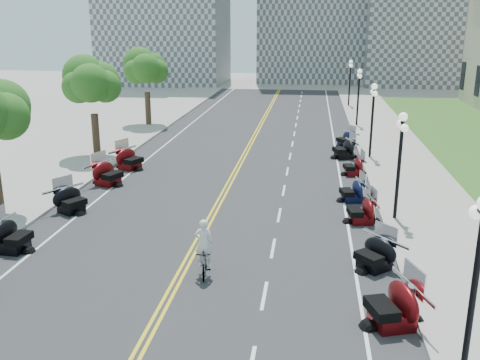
{
  "coord_description": "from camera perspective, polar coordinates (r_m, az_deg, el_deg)",
  "views": [
    {
      "loc": [
        4.55,
        -20.25,
        8.87
      ],
      "look_at": [
        1.43,
        2.97,
        2.0
      ],
      "focal_mm": 40.0,
      "sensor_mm": 36.0,
      "label": 1
    }
  ],
  "objects": [
    {
      "name": "ground",
      "position": [
        22.57,
        -4.64,
        -6.85
      ],
      "size": [
        160.0,
        160.0,
        0.0
      ],
      "primitive_type": "plane",
      "color": "gray"
    },
    {
      "name": "road",
      "position": [
        31.85,
        -0.87,
        0.18
      ],
      "size": [
        16.0,
        90.0,
        0.01
      ],
      "primitive_type": "cube",
      "color": "#333335",
      "rests_on": "ground"
    },
    {
      "name": "centerline_yellow_a",
      "position": [
        31.86,
        -1.08,
        0.2
      ],
      "size": [
        0.12,
        90.0,
        0.0
      ],
      "primitive_type": "cube",
      "color": "yellow",
      "rests_on": "road"
    },
    {
      "name": "centerline_yellow_b",
      "position": [
        31.83,
        -0.65,
        0.19
      ],
      "size": [
        0.12,
        90.0,
        0.0
      ],
      "primitive_type": "cube",
      "color": "yellow",
      "rests_on": "road"
    },
    {
      "name": "edge_line_north",
      "position": [
        31.57,
        10.7,
        -0.24
      ],
      "size": [
        0.12,
        90.0,
        0.0
      ],
      "primitive_type": "cube",
      "color": "white",
      "rests_on": "road"
    },
    {
      "name": "edge_line_south",
      "position": [
        33.37,
        -11.8,
        0.6
      ],
      "size": [
        0.12,
        90.0,
        0.0
      ],
      "primitive_type": "cube",
      "color": "white",
      "rests_on": "road"
    },
    {
      "name": "lane_dash_5",
      "position": [
        18.56,
        2.6,
        -12.19
      ],
      "size": [
        0.12,
        2.0,
        0.0
      ],
      "primitive_type": "cube",
      "color": "white",
      "rests_on": "road"
    },
    {
      "name": "lane_dash_6",
      "position": [
        22.14,
        3.54,
        -7.27
      ],
      "size": [
        0.12,
        2.0,
        0.0
      ],
      "primitive_type": "cube",
      "color": "white",
      "rests_on": "road"
    },
    {
      "name": "lane_dash_7",
      "position": [
        25.85,
        4.2,
        -3.74
      ],
      "size": [
        0.12,
        2.0,
        0.0
      ],
      "primitive_type": "cube",
      "color": "white",
      "rests_on": "road"
    },
    {
      "name": "lane_dash_8",
      "position": [
        29.64,
        4.69,
        -1.1
      ],
      "size": [
        0.12,
        2.0,
        0.0
      ],
      "primitive_type": "cube",
      "color": "white",
      "rests_on": "road"
    },
    {
      "name": "lane_dash_9",
      "position": [
        33.47,
        5.07,
        0.93
      ],
      "size": [
        0.12,
        2.0,
        0.0
      ],
      "primitive_type": "cube",
      "color": "white",
      "rests_on": "road"
    },
    {
      "name": "lane_dash_10",
      "position": [
        37.34,
        5.37,
        2.55
      ],
      "size": [
        0.12,
        2.0,
        0.0
      ],
      "primitive_type": "cube",
      "color": "white",
      "rests_on": "road"
    },
    {
      "name": "lane_dash_11",
      "position": [
        41.23,
        5.61,
        3.86
      ],
      "size": [
        0.12,
        2.0,
        0.0
      ],
      "primitive_type": "cube",
      "color": "white",
      "rests_on": "road"
    },
    {
      "name": "lane_dash_12",
      "position": [
        45.15,
        5.81,
        4.95
      ],
      "size": [
        0.12,
        2.0,
        0.0
      ],
      "primitive_type": "cube",
      "color": "white",
      "rests_on": "road"
    },
    {
      "name": "lane_dash_13",
      "position": [
        49.07,
        5.98,
        5.86
      ],
      "size": [
        0.12,
        2.0,
        0.0
      ],
      "primitive_type": "cube",
      "color": "white",
      "rests_on": "road"
    },
    {
      "name": "lane_dash_14",
      "position": [
        53.01,
        6.13,
        6.63
      ],
      "size": [
        0.12,
        2.0,
        0.0
      ],
      "primitive_type": "cube",
      "color": "white",
      "rests_on": "road"
    },
    {
      "name": "lane_dash_15",
      "position": [
        56.96,
        6.26,
        7.3
      ],
      "size": [
        0.12,
        2.0,
        0.0
      ],
      "primitive_type": "cube",
      "color": "white",
      "rests_on": "road"
    },
    {
      "name": "lane_dash_16",
      "position": [
        60.91,
        6.36,
        7.88
      ],
      "size": [
        0.12,
        2.0,
        0.0
      ],
      "primitive_type": "cube",
      "color": "white",
      "rests_on": "road"
    },
    {
      "name": "lane_dash_17",
      "position": [
        64.87,
        6.46,
        8.4
      ],
      "size": [
        0.12,
        2.0,
        0.0
      ],
      "primitive_type": "cube",
      "color": "white",
      "rests_on": "road"
    },
    {
      "name": "lane_dash_18",
      "position": [
        68.83,
        6.55,
        8.85
      ],
      "size": [
        0.12,
        2.0,
        0.0
      ],
      "primitive_type": "cube",
      "color": "white",
      "rests_on": "road"
    },
    {
      "name": "lane_dash_19",
      "position": [
        72.8,
        6.62,
        9.25
      ],
      "size": [
        0.12,
        2.0,
        0.0
      ],
      "primitive_type": "cube",
      "color": "white",
      "rests_on": "road"
    },
    {
      "name": "sidewalk_north",
      "position": [
        32.06,
        18.04,
        -0.4
      ],
      "size": [
        5.0,
        90.0,
        0.15
      ],
      "primitive_type": "cube",
      "color": "#9E9991",
      "rests_on": "ground"
    },
    {
      "name": "sidewalk_south",
      "position": [
        34.91,
        -18.17,
        0.92
      ],
      "size": [
        5.0,
        90.0,
        0.15
      ],
      "primitive_type": "cube",
      "color": "#9E9991",
      "rests_on": "ground"
    },
    {
      "name": "distant_block_c",
      "position": [
        87.04,
        20.11,
        16.81
      ],
      "size": [
        20.0,
        14.0,
        22.0
      ],
      "primitive_type": "cube",
      "color": "gray",
      "rests_on": "ground"
    },
    {
      "name": "street_lamp_1",
      "position": [
        14.34,
        23.63,
        -11.06
      ],
      "size": [
        0.5,
        1.2,
        4.9
      ],
      "primitive_type": null,
      "color": "black",
      "rests_on": "sidewalk_north"
    },
    {
      "name": "street_lamp_2",
      "position": [
        25.37,
        16.59,
        1.34
      ],
      "size": [
        0.5,
        1.2,
        4.9
      ],
      "primitive_type": null,
      "color": "black",
      "rests_on": "sidewalk_north"
    },
    {
      "name": "street_lamp_3",
      "position": [
        37.01,
        13.9,
        6.12
      ],
      "size": [
        0.5,
        1.2,
        4.9
      ],
      "primitive_type": null,
      "color": "black",
      "rests_on": "sidewalk_north"
    },
    {
      "name": "street_lamp_4",
      "position": [
        48.82,
        12.49,
        8.59
      ],
      "size": [
        0.5,
        1.2,
        4.9
      ],
      "primitive_type": null,
      "color": "black",
      "rests_on": "sidewalk_north"
    },
    {
      "name": "street_lamp_5",
      "position": [
        60.71,
        11.62,
        10.09
      ],
      "size": [
        0.5,
        1.2,
        4.9
      ],
      "primitive_type": null,
      "color": "black",
      "rests_on": "sidewalk_north"
    },
    {
      "name": "tree_3",
      "position": [
        37.44,
        -15.48,
        9.45
      ],
      "size": [
        4.8,
        4.8,
        9.2
      ],
      "primitive_type": null,
      "color": "#235619",
      "rests_on": "sidewalk_south"
    },
    {
      "name": "tree_4",
      "position": [
        48.66,
        -9.97,
        11.25
      ],
      "size": [
        4.8,
        4.8,
        9.2
      ],
      "primitive_type": null,
      "color": "#235619",
      "rests_on": "sidewalk_south"
    },
    {
      "name": "motorcycle_n_4",
      "position": [
        17.16,
        15.99,
        -12.47
      ],
      "size": [
        2.82,
        2.82,
        1.56
      ],
      "primitive_type": null,
      "rotation": [
        0.0,
        0.0,
        -1.25
      ],
      "color": "#590A0C",
      "rests_on": "road"
    },
    {
      "name": "motorcycle_n_5",
      "position": [
        20.72,
        14.18,
        -7.49
      ],
      "size": [
        2.71,
        2.71,
        1.34
      ],
      "primitive_type": null,
      "rotation": [
        0.0,
        0.0,
        -0.84
      ],
      "color": "black",
      "rests_on": "road"
    },
    {
      "name": "motorcycle_n_6",
      "position": [
        25.27,
        12.85,
        -3.03
      ],
      "size": [
        2.18,
        2.18,
        1.33
      ],
      "primitive_type": null,
      "rotation": [
        0.0,
        0.0,
        -1.41
      ],
      "color": "#590A0C",
      "rests_on": "road"
    },
    {
      "name": "motorcycle_n_7",
      "position": [
        28.18,
        11.89,
        -1.02
      ],
      "size": [
        2.15,
        2.15,
        1.25
      ],
      "primitive_type": null,
      "rotation": [
        0.0,
        0.0,
        -1.34
      ],
      "color": "black",
      "rests_on": "road"
    },
    {
      "name": "motorcycle_n_8",
      "position": [
        33.09,
        12.06,
        1.55
      ],
      "size": [
        2.08,
        2.08,
        1.26
      ],
      "primitive_type": null,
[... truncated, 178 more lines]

